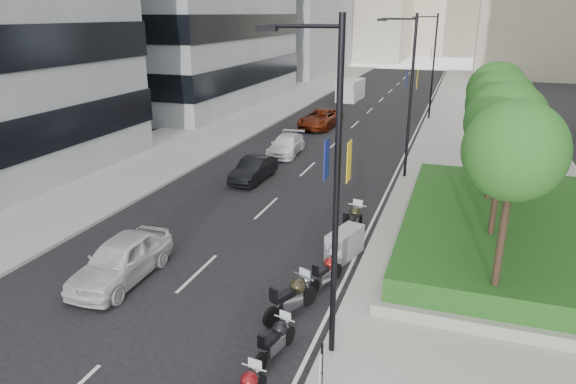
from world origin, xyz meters
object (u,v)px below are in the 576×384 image
at_px(lamp_post_0, 331,181).
at_px(car_d, 320,119).
at_px(motorcycle_3, 292,297).
at_px(car_b, 254,169).
at_px(motorcycle_6, 353,221).
at_px(lamp_post_1, 408,89).
at_px(motorcycle_2, 276,340).
at_px(lamp_post_2, 432,62).
at_px(car_a, 121,259).
at_px(motorcycle_4, 326,272).
at_px(car_c, 286,145).
at_px(motorcycle_5, 345,244).
at_px(delivery_van, 350,91).

relative_size(lamp_post_0, car_d, 1.66).
height_order(motorcycle_3, car_b, car_b).
distance_m(motorcycle_3, motorcycle_6, 6.69).
bearing_deg(lamp_post_1, motorcycle_2, -94.14).
bearing_deg(lamp_post_2, motorcycle_6, -92.15).
height_order(motorcycle_3, car_a, car_a).
relative_size(lamp_post_0, motorcycle_4, 4.65).
relative_size(car_a, car_c, 1.03).
relative_size(lamp_post_0, motorcycle_5, 4.50).
bearing_deg(delivery_van, car_a, -85.37).
bearing_deg(delivery_van, car_d, -83.88).
bearing_deg(lamp_post_0, motorcycle_2, -155.26).
height_order(car_b, delivery_van, delivery_van).
bearing_deg(car_d, lamp_post_2, 41.89).
relative_size(lamp_post_1, motorcycle_4, 4.65).
bearing_deg(lamp_post_0, motorcycle_4, 104.70).
distance_m(lamp_post_2, motorcycle_6, 27.19).
bearing_deg(car_b, motorcycle_4, -53.85).
xyz_separation_m(motorcycle_2, car_a, (-6.65, 2.32, 0.26)).
xyz_separation_m(motorcycle_2, car_d, (-6.86, 29.43, 0.23)).
xyz_separation_m(lamp_post_1, car_d, (-8.13, 11.84, -4.31)).
bearing_deg(lamp_post_2, motorcycle_2, -92.05).
xyz_separation_m(lamp_post_2, delivery_van, (-8.83, 8.57, -4.06)).
height_order(motorcycle_2, motorcycle_4, motorcycle_4).
height_order(motorcycle_5, car_c, car_c).
bearing_deg(car_d, car_c, -84.46).
distance_m(lamp_post_1, motorcycle_4, 14.15).
height_order(motorcycle_3, motorcycle_4, motorcycle_3).
bearing_deg(lamp_post_0, lamp_post_1, 90.00).
bearing_deg(motorcycle_2, motorcycle_6, 11.14).
height_order(lamp_post_1, car_b, lamp_post_1).
bearing_deg(lamp_post_0, car_d, 105.74).
distance_m(lamp_post_2, motorcycle_5, 29.34).
relative_size(motorcycle_3, delivery_van, 0.42).
xyz_separation_m(lamp_post_2, motorcycle_3, (-1.51, -33.48, -4.44)).
xyz_separation_m(motorcycle_2, motorcycle_5, (0.42, 6.60, 0.04)).
height_order(car_a, car_c, car_a).
height_order(motorcycle_4, motorcycle_6, motorcycle_6).
relative_size(lamp_post_0, car_a, 1.95).
relative_size(motorcycle_3, motorcycle_5, 1.09).
distance_m(motorcycle_6, delivery_van, 36.24).
bearing_deg(motorcycle_2, lamp_post_0, -52.39).
distance_m(motorcycle_6, car_a, 9.45).
relative_size(lamp_post_1, car_b, 2.26).
xyz_separation_m(car_a, car_c, (-0.08, 18.06, -0.14)).
xyz_separation_m(motorcycle_4, car_d, (-7.18, 25.22, 0.22)).
relative_size(motorcycle_4, motorcycle_6, 0.80).
xyz_separation_m(car_a, delivery_van, (-0.92, 41.83, 0.22)).
relative_size(motorcycle_2, motorcycle_6, 0.81).
bearing_deg(motorcycle_4, car_a, 123.22).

